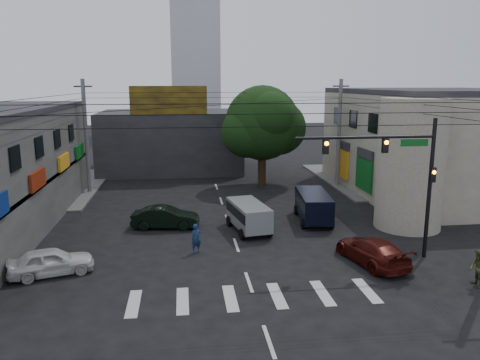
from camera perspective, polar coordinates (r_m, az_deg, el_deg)
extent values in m
plane|color=black|center=(24.51, 0.08, -9.51)|extent=(160.00, 160.00, 0.00)
cube|color=#514F4C|center=(44.28, -26.92, -0.99)|extent=(16.00, 16.00, 0.15)
cube|color=#514F4C|center=(46.53, 19.70, 0.17)|extent=(16.00, 16.00, 0.15)
cube|color=gray|center=(41.59, 23.13, 4.09)|extent=(14.00, 18.00, 8.00)
cylinder|color=gray|center=(30.43, 20.11, 1.81)|extent=(4.00, 4.00, 8.00)
cube|color=#232326|center=(49.02, -8.40, 4.77)|extent=(14.00, 10.00, 6.00)
cube|color=olive|center=(43.79, -8.70, 9.58)|extent=(7.00, 0.30, 2.60)
cube|color=silver|center=(93.61, -5.59, 19.81)|extent=(9.00, 9.00, 44.00)
cylinder|color=black|center=(40.79, 2.69, 2.34)|extent=(0.70, 0.70, 4.40)
sphere|color=black|center=(40.38, 2.73, 6.96)|extent=(6.40, 6.40, 6.40)
cylinder|color=black|center=(25.48, 22.10, -1.10)|extent=(0.20, 0.20, 7.20)
cylinder|color=black|center=(23.53, 15.11, 5.04)|extent=(7.00, 0.14, 0.14)
cube|color=black|center=(23.97, 17.28, 4.07)|extent=(0.28, 0.22, 0.75)
cube|color=black|center=(22.90, 10.41, 4.07)|extent=(0.28, 0.22, 0.75)
sphere|color=orange|center=(23.83, 17.44, 4.38)|extent=(0.20, 0.20, 0.20)
sphere|color=orange|center=(22.75, 10.52, 4.40)|extent=(0.20, 0.20, 0.20)
cube|color=#0C581A|center=(24.61, 20.49, 4.28)|extent=(1.40, 0.06, 0.35)
cylinder|color=#59595B|center=(39.64, -18.23, 4.98)|extent=(0.32, 0.32, 9.20)
cylinder|color=#59595B|center=(41.11, 11.97, 5.55)|extent=(0.32, 0.32, 9.20)
imported|color=black|center=(29.53, -9.07, -4.52)|extent=(2.38, 4.46, 1.36)
imported|color=silver|center=(24.01, -22.04, -9.20)|extent=(3.78, 4.75, 1.31)
imported|color=#420D09|center=(24.51, 15.77, -8.29)|extent=(3.83, 5.41, 1.34)
imported|color=navy|center=(25.09, -5.35, -7.12)|extent=(0.84, 0.79, 1.58)
imported|color=#3A3F1D|center=(23.51, 27.03, -9.60)|extent=(0.90, 0.74, 1.69)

